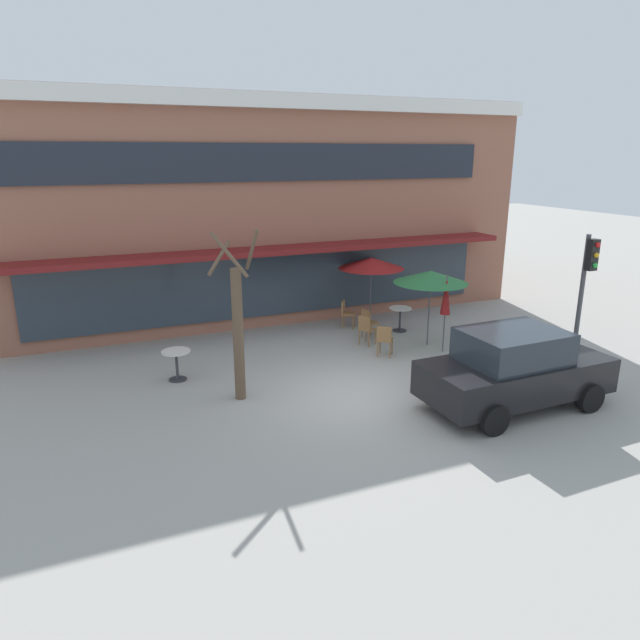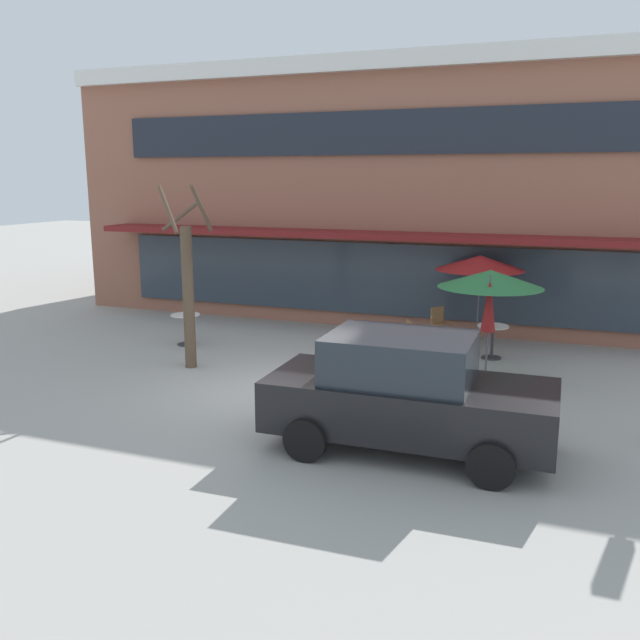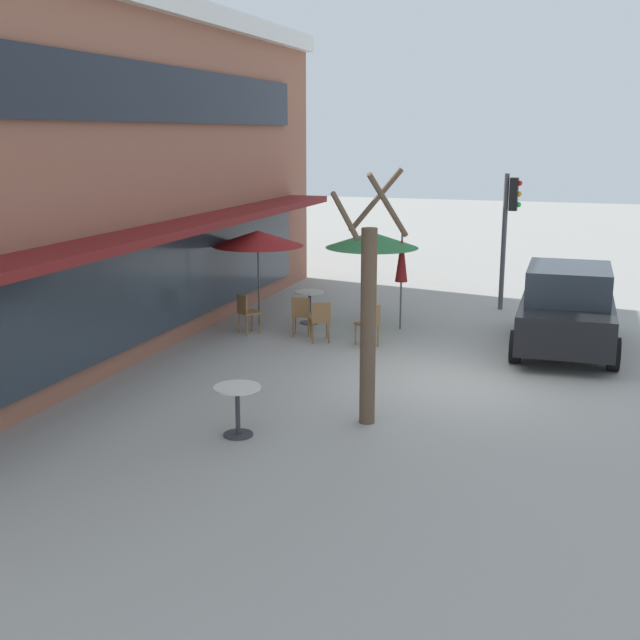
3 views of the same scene
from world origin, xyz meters
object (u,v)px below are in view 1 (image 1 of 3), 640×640
object	(u,v)px
parked_sedan	(514,369)
patio_umbrella_corner_open	(446,295)
cafe_table_streetside	(177,360)
patio_umbrella_cream_folded	(431,277)
cafe_chair_3	(368,321)
cafe_chair_0	(346,312)
street_tree	(238,327)
cafe_chair_1	(385,338)
patio_umbrella_green_folded	(371,263)
cafe_table_near_wall	(400,315)
traffic_light_pole	(586,278)
cafe_chair_2	(366,328)

from	to	relation	value
parked_sedan	patio_umbrella_corner_open	bearing A→B (deg)	78.99
cafe_table_streetside	patio_umbrella_corner_open	world-z (taller)	patio_umbrella_corner_open
patio_umbrella_cream_folded	cafe_chair_3	bearing A→B (deg)	136.65
cafe_chair_0	cafe_chair_3	bearing A→B (deg)	-83.59
street_tree	cafe_chair_1	bearing A→B (deg)	14.78
patio_umbrella_corner_open	street_tree	xyz separation A→B (m)	(-6.10, -0.88, 0.08)
patio_umbrella_cream_folded	street_tree	bearing A→B (deg)	-165.55
patio_umbrella_green_folded	cafe_table_near_wall	bearing A→B (deg)	-65.36
patio_umbrella_corner_open	cafe_chair_0	world-z (taller)	patio_umbrella_corner_open
cafe_chair_1	street_tree	xyz separation A→B (m)	(-4.38, -1.16, 1.18)
cafe_table_streetside	patio_umbrella_green_folded	distance (m)	7.21
cafe_table_near_wall	cafe_chair_3	distance (m)	1.27
patio_umbrella_green_folded	cafe_chair_3	xyz separation A→B (m)	(-0.75, -1.32, -1.50)
cafe_table_streetside	cafe_chair_1	size ratio (longest dim) A/B	0.85
cafe_chair_1	patio_umbrella_corner_open	bearing A→B (deg)	-9.12
cafe_table_streetside	cafe_chair_0	world-z (taller)	cafe_chair_0
patio_umbrella_cream_folded	traffic_light_pole	world-z (taller)	traffic_light_pole
patio_umbrella_corner_open	cafe_chair_3	bearing A→B (deg)	125.81
patio_umbrella_green_folded	cafe_chair_0	distance (m)	1.74
patio_umbrella_corner_open	traffic_light_pole	size ratio (longest dim) A/B	0.65
cafe_table_near_wall	traffic_light_pole	size ratio (longest dim) A/B	0.22
cafe_table_streetside	patio_umbrella_cream_folded	distance (m)	7.33
cafe_table_streetside	patio_umbrella_corner_open	bearing A→B (deg)	-6.20
cafe_chair_0	cafe_chair_2	distance (m)	1.83
patio_umbrella_green_folded	patio_umbrella_corner_open	xyz separation A→B (m)	(0.62, -3.22, -0.39)
patio_umbrella_cream_folded	traffic_light_pole	bearing A→B (deg)	-42.87
cafe_chair_2	patio_umbrella_cream_folded	bearing A→B (deg)	-21.50
cafe_table_near_wall	cafe_chair_0	bearing A→B (deg)	143.95
cafe_chair_0	traffic_light_pole	size ratio (longest dim) A/B	0.26
cafe_table_near_wall	cafe_chair_2	size ratio (longest dim) A/B	0.85
patio_umbrella_cream_folded	cafe_chair_1	bearing A→B (deg)	-166.43
cafe_table_near_wall	cafe_chair_1	size ratio (longest dim) A/B	0.85
cafe_chair_2	cafe_chair_3	distance (m)	0.68
parked_sedan	street_tree	size ratio (longest dim) A/B	1.09
street_tree	traffic_light_pole	bearing A→B (deg)	-7.41
cafe_table_near_wall	patio_umbrella_cream_folded	xyz separation A→B (m)	(0.06, -1.47, 1.51)
patio_umbrella_green_folded	street_tree	world-z (taller)	street_tree
cafe_chair_0	street_tree	xyz separation A→B (m)	(-4.59, -4.03, 1.18)
cafe_table_near_wall	cafe_chair_2	xyz separation A→B (m)	(-1.62, -0.81, 0.01)
cafe_table_near_wall	patio_umbrella_green_folded	world-z (taller)	patio_umbrella_green_folded
cafe_table_near_wall	patio_umbrella_green_folded	distance (m)	1.92
cafe_chair_2	cafe_chair_3	size ratio (longest dim) A/B	1.00
patio_umbrella_green_folded	parked_sedan	world-z (taller)	patio_umbrella_green_folded
patio_umbrella_green_folded	parked_sedan	xyz separation A→B (m)	(-0.08, -6.85, -1.14)
patio_umbrella_corner_open	parked_sedan	size ratio (longest dim) A/B	0.52
cafe_chair_0	parked_sedan	xyz separation A→B (m)	(0.81, -6.78, 0.35)
cafe_chair_0	cafe_chair_3	size ratio (longest dim) A/B	1.00
cafe_chair_1	cafe_chair_2	xyz separation A→B (m)	(-0.02, 1.06, 0.00)
patio_umbrella_cream_folded	cafe_table_near_wall	bearing A→B (deg)	92.28
patio_umbrella_corner_open	cafe_chair_3	distance (m)	2.59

